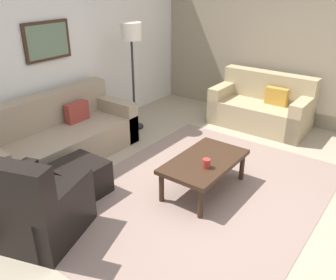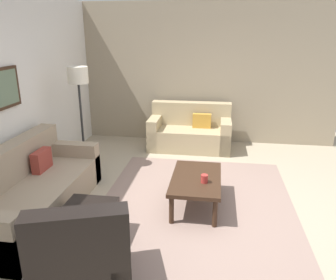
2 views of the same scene
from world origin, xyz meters
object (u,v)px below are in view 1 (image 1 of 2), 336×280
coffee_table (204,163)px  cup (206,163)px  ottoman (79,179)px  framed_artwork (48,41)px  couch_main (55,139)px  couch_loveseat (262,108)px  armchair_leather (33,212)px  lamp_standing (132,43)px

coffee_table → cup: size_ratio=10.54×
ottoman → framed_artwork: bearing=59.8°
framed_artwork → couch_main: bearing=-134.1°
couch_main → couch_loveseat: (2.88, -1.81, 0.01)m
armchair_leather → lamp_standing: 3.10m
couch_main → framed_artwork: size_ratio=3.10×
armchair_leather → ottoman: (0.78, 0.26, -0.11)m
ottoman → cup: cup is taller
couch_loveseat → armchair_leather: size_ratio=1.56×
lamp_standing → couch_main: bearing=174.6°
cup → couch_loveseat: bearing=8.8°
cup → framed_artwork: 2.82m
cup → lamp_standing: bearing=61.5°
couch_main → couch_loveseat: 3.40m
couch_loveseat → coffee_table: 2.36m
cup → framed_artwork: bearing=89.8°
cup → lamp_standing: size_ratio=0.06×
cup → lamp_standing: lamp_standing is taller
ottoman → coffee_table: coffee_table is taller
ottoman → framed_artwork: framed_artwork is taller
couch_loveseat → armchair_leather: bearing=171.8°
couch_loveseat → framed_artwork: (-2.48, 2.23, 1.23)m
armchair_leather → framed_artwork: size_ratio=1.39×
couch_main → lamp_standing: (1.51, -0.14, 1.11)m
ottoman → lamp_standing: (1.90, 0.82, 1.21)m
couch_main → cup: bearing=-79.9°
armchair_leather → lamp_standing: size_ratio=0.59×
armchair_leather → cup: bearing=-31.7°
couch_loveseat → framed_artwork: 3.55m
couch_loveseat → lamp_standing: (-1.37, 1.67, 1.11)m
ottoman → couch_main: bearing=67.5°
armchair_leather → framed_artwork: (1.59, 1.64, 1.22)m
ottoman → coffee_table: 1.47m
couch_main → couch_loveseat: same height
couch_main → coffee_table: 2.16m
coffee_table → couch_loveseat: bearing=6.7°
ottoman → lamp_standing: size_ratio=0.33×
cup → framed_artwork: size_ratio=0.14×
couch_main → armchair_leather: bearing=-134.0°
ottoman → framed_artwork: (0.80, 1.38, 1.33)m
cup → lamp_standing: 2.52m
couch_main → coffee_table: couch_main is taller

